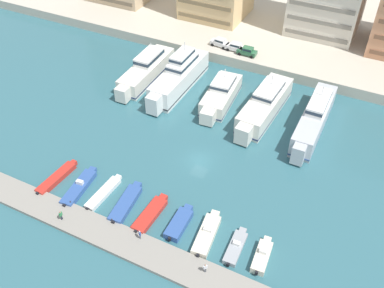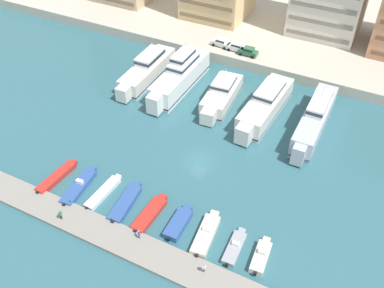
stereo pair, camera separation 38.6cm
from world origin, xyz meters
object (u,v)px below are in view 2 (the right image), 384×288
Objects in this scene: motorboat_blue_center_left at (126,203)px; pedestrian_far_side at (60,214)px; motorboat_red_center at (150,214)px; yacht_silver_center at (315,119)px; motorboat_white_mid_left at (103,192)px; pedestrian_mid_deck at (204,268)px; motorboat_cream_mid_right at (206,234)px; motorboat_grey_right at (235,247)px; car_green_mid_left at (248,51)px; motorboat_blue_center_right at (179,223)px; car_white_far_left at (221,42)px; yacht_ivory_mid_left at (221,95)px; yacht_ivory_center_left at (265,106)px; motorboat_blue_left at (79,186)px; yacht_ivory_far_left at (147,70)px; car_white_left at (237,47)px; motorboat_red_far_left at (57,177)px; yacht_white_left at (180,76)px; pedestrian_near_edge at (139,234)px; motorboat_cream_far_right at (261,256)px.

motorboat_blue_center_left is 4.99× the size of pedestrian_far_side.
yacht_silver_center is at bearing 62.20° from motorboat_red_center.
pedestrian_mid_deck is (19.13, -5.33, 1.09)m from motorboat_white_mid_left.
motorboat_cream_mid_right reaches higher than motorboat_white_mid_left.
car_green_mid_left reaches higher than motorboat_grey_right.
motorboat_blue_center_right is at bearing 140.60° from pedestrian_mid_deck.
car_green_mid_left is 51.50m from pedestrian_far_side.
motorboat_white_mid_left is at bearing -88.69° from car_white_far_left.
yacht_ivory_mid_left is 3.73× the size of car_green_mid_left.
yacht_ivory_center_left reaches higher than pedestrian_far_side.
car_green_mid_left is at bearing 78.13° from motorboat_blue_left.
yacht_ivory_mid_left is (16.76, -1.03, -0.23)m from yacht_ivory_far_left.
motorboat_grey_right is (17.02, 0.15, -0.07)m from motorboat_blue_center_left.
car_green_mid_left reaches higher than motorboat_red_center.
yacht_ivory_center_left is 35.12m from motorboat_blue_left.
car_white_left is at bearing -4.97° from car_white_far_left.
motorboat_grey_right is at bearing 1.21° from motorboat_red_center.
yacht_ivory_far_left is 2.31× the size of motorboat_red_far_left.
yacht_white_left is 30.78m from motorboat_blue_left.
motorboat_blue_left is at bearing -93.53° from car_white_far_left.
yacht_ivory_mid_left reaches higher than motorboat_blue_center_right.
motorboat_grey_right is (6.43, -29.13, -1.75)m from yacht_ivory_center_left.
yacht_silver_center is at bearing -2.16° from yacht_white_left.
pedestrian_far_side is at bearing -134.23° from motorboat_blue_center_left.
motorboat_cream_mid_right is at bearing 30.66° from pedestrian_near_edge.
motorboat_cream_mid_right is 45.69m from car_green_mid_left.
car_white_far_left is at bearing 175.03° from car_white_left.
yacht_ivory_far_left is at bearing 109.39° from motorboat_white_mid_left.
yacht_ivory_center_left is 2.48× the size of motorboat_cream_mid_right.
motorboat_cream_far_right reaches higher than motorboat_blue_left.
yacht_white_left is (7.47, -0.07, 0.63)m from yacht_ivory_far_left.
yacht_ivory_center_left reaches higher than pedestrian_mid_deck.
motorboat_red_far_left is 5.36× the size of pedestrian_mid_deck.
motorboat_red_center is 4.99× the size of pedestrian_mid_deck.
motorboat_white_mid_left is 16.93m from motorboat_cream_mid_right.
motorboat_red_far_left is 29.34m from motorboat_grey_right.
car_green_mid_left is 51.30m from pedestrian_mid_deck.
yacht_white_left reaches higher than motorboat_grey_right.
car_white_left is (3.71, -0.32, 0.00)m from car_white_far_left.
pedestrian_near_edge reaches higher than motorboat_blue_center_right.
motorboat_cream_mid_right is 1.86× the size of car_white_far_left.
motorboat_white_mid_left is (-23.75, -28.92, -1.93)m from yacht_silver_center.
yacht_ivory_center_left reaches higher than motorboat_red_center.
yacht_silver_center is at bearing -0.50° from yacht_ivory_center_left.
car_green_mid_left reaches higher than motorboat_white_mid_left.
pedestrian_near_edge is at bearing -127.69° from motorboat_blue_center_right.
yacht_white_left is at bearing 174.12° from yacht_ivory_mid_left.
motorboat_blue_left reaches higher than motorboat_blue_center_left.
yacht_ivory_far_left is at bearing 179.46° from yacht_white_left.
yacht_ivory_mid_left is 33.74m from pedestrian_near_edge.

